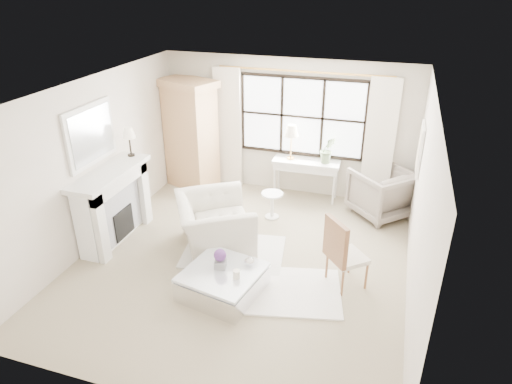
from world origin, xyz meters
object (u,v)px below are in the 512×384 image
Objects in this scene: console_table at (305,179)px; club_armchair at (214,224)px; armoire at (191,134)px; coffee_table at (223,282)px.

console_table is 1.00× the size of club_armchair.
console_table is 2.47m from club_armchair.
club_armchair is (1.36, -2.12, -0.71)m from armoire.
armoire is 3.86m from coffee_table.
club_armchair is 1.25m from coffee_table.
club_armchair is at bearing 128.40° from coffee_table.
coffee_table is (1.92, -3.20, -0.96)m from armoire.
console_table is at bearing 23.90° from armoire.
armoire reaches higher than club_armchair.
coffee_table is (-0.46, -3.34, -0.22)m from console_table.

